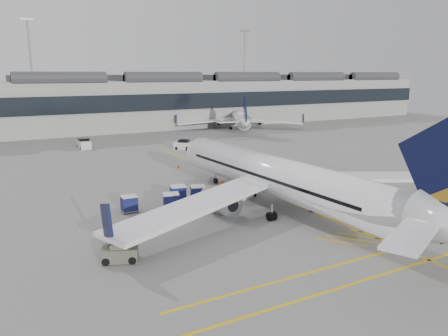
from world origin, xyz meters
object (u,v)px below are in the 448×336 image
ramp_agent_a (222,187)px  ramp_agent_b (246,190)px  belt_loader (240,193)px  pushback_tug (120,253)px  airliner_main (282,179)px  baggage_cart_a (178,193)px

ramp_agent_a → ramp_agent_b: (1.33, -2.69, 0.12)m
belt_loader → pushback_tug: 17.76m
airliner_main → belt_loader: size_ratio=8.02×
ramp_agent_b → pushback_tug: bearing=-3.3°
belt_loader → baggage_cart_a: bearing=144.0°
baggage_cart_a → pushback_tug: size_ratio=0.65×
belt_loader → pushback_tug: bearing=-166.2°
airliner_main → ramp_agent_a: airliner_main is taller
pushback_tug → ramp_agent_a: bearing=60.1°
belt_loader → pushback_tug: belt_loader is taller
ramp_agent_b → pushback_tug: size_ratio=0.65×
belt_loader → ramp_agent_b: 0.73m
ramp_agent_b → belt_loader: bearing=-70.6°
ramp_agent_a → pushback_tug: ramp_agent_a is taller
pushback_tug → belt_loader: bearing=52.7°
airliner_main → baggage_cart_a: airliner_main is taller
ramp_agent_b → pushback_tug: 18.00m
belt_loader → ramp_agent_a: (-0.82, 2.29, 0.23)m
belt_loader → ramp_agent_b: belt_loader is taller
baggage_cart_a → ramp_agent_b: 6.99m
airliner_main → baggage_cart_a: (-7.43, 7.35, -2.20)m
airliner_main → ramp_agent_b: 5.45m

